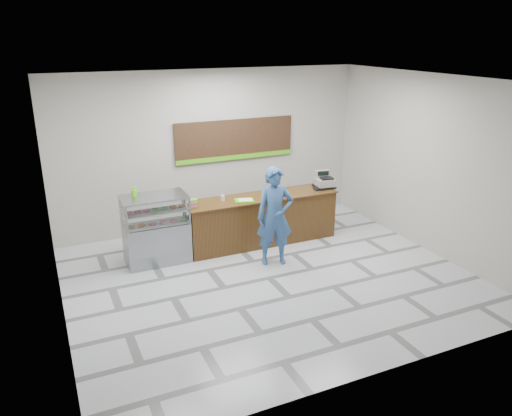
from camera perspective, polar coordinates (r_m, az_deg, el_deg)
name	(u,v)px	position (r m, az deg, el deg)	size (l,w,h in m)	color
floor	(270,278)	(9.15, 1.56, -8.00)	(7.00, 7.00, 0.00)	silver
back_wall	(212,150)	(11.17, -5.10, 6.61)	(7.00, 7.00, 0.00)	#B5B0A6
ceiling	(272,80)	(8.16, 1.79, 14.40)	(7.00, 7.00, 0.00)	silver
sales_counter	(261,220)	(10.44, 0.61, -1.32)	(3.26, 0.76, 1.03)	#583618
display_case	(156,229)	(9.72, -11.36, -2.32)	(1.22, 0.72, 1.33)	gray
menu_board	(235,140)	(11.29, -2.40, 7.75)	(2.80, 0.06, 0.90)	black
cash_register	(324,181)	(10.91, 7.80, 3.02)	(0.44, 0.46, 0.36)	black
card_terminal	(316,189)	(10.74, 6.90, 2.15)	(0.08, 0.16, 0.04)	black
serving_tray	(244,200)	(9.98, -1.34, 0.88)	(0.44, 0.37, 0.02)	#43CB0C
napkin_box	(189,202)	(9.86, -7.62, 0.73)	(0.12, 0.12, 0.11)	white
straw_cup	(223,198)	(9.99, -3.82, 1.14)	(0.08, 0.08, 0.11)	silver
promo_box	(193,203)	(9.65, -7.25, 0.52)	(0.19, 0.12, 0.16)	#58BF18
donut_decal	(273,198)	(10.14, 1.99, 1.12)	(0.16, 0.16, 0.00)	pink
green_cup_left	(134,193)	(9.54, -13.81, 1.67)	(0.09, 0.09, 0.13)	#58BF18
green_cup_right	(134,191)	(9.64, -13.73, 1.90)	(0.09, 0.09, 0.15)	#58BF18
customer	(275,217)	(9.38, 2.16, -0.98)	(0.69, 0.45, 1.89)	#30568B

